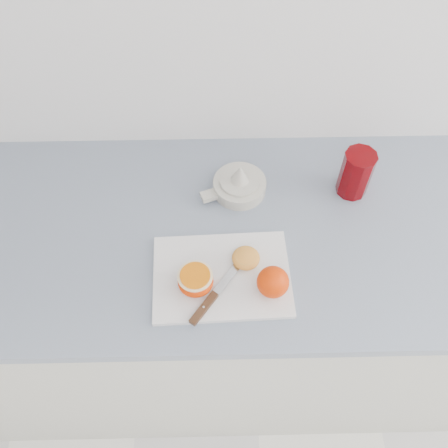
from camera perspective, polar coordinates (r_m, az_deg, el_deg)
name	(u,v)px	position (r m, az deg, el deg)	size (l,w,h in m)	color
counter	(258,305)	(1.61, 3.90, -9.23)	(2.65, 0.64, 0.89)	beige
cutting_board	(222,276)	(1.14, -0.25, -5.98)	(0.31, 0.22, 0.01)	silver
whole_orange	(273,282)	(1.09, 5.61, -6.62)	(0.07, 0.07, 0.07)	#F24104
half_orange	(196,280)	(1.11, -3.27, -6.46)	(0.08, 0.08, 0.05)	#F24104
squeezed_shell	(246,258)	(1.15, 2.52, -3.89)	(0.06, 0.06, 0.03)	orange
paring_knife	(209,302)	(1.10, -1.77, -8.92)	(0.13, 0.17, 0.01)	#44281B
citrus_juicer	(239,184)	(1.27, 1.73, 4.58)	(0.17, 0.14, 0.09)	silver
red_tumbler	(355,175)	(1.29, 14.78, 5.47)	(0.08, 0.08, 0.13)	#5E0003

